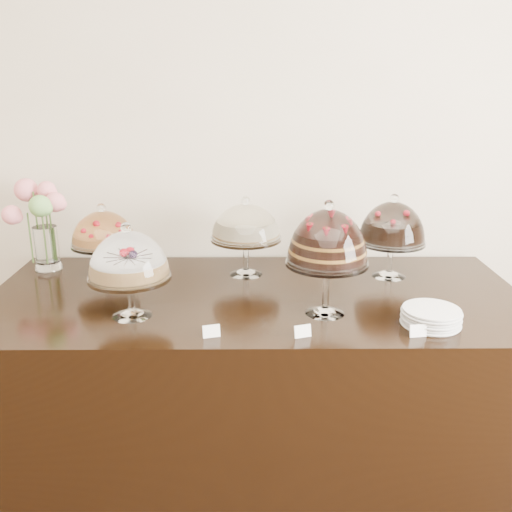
{
  "coord_description": "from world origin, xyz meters",
  "views": [
    {
      "loc": [
        0.05,
        0.25,
        1.76
      ],
      "look_at": [
        0.07,
        2.4,
        1.08
      ],
      "focal_mm": 40.0,
      "sensor_mm": 36.0,
      "label": 1
    }
  ],
  "objects_px": {
    "cake_stand_choco_layer": "(328,242)",
    "cake_stand_fruit_tart": "(103,232)",
    "display_counter": "(256,390)",
    "cake_stand_cheesecake": "(246,225)",
    "cake_stand_sugar_sponge": "(129,260)",
    "flower_vase": "(39,218)",
    "cake_stand_dark_choco": "(392,226)",
    "plate_stack": "(431,317)"
  },
  "relations": [
    {
      "from": "cake_stand_choco_layer",
      "to": "cake_stand_fruit_tart",
      "type": "height_order",
      "value": "cake_stand_choco_layer"
    },
    {
      "from": "display_counter",
      "to": "cake_stand_choco_layer",
      "type": "bearing_deg",
      "value": -37.89
    },
    {
      "from": "cake_stand_cheesecake",
      "to": "cake_stand_choco_layer",
      "type": "bearing_deg",
      "value": -55.97
    },
    {
      "from": "display_counter",
      "to": "cake_stand_sugar_sponge",
      "type": "distance_m",
      "value": 0.85
    },
    {
      "from": "cake_stand_fruit_tart",
      "to": "flower_vase",
      "type": "distance_m",
      "value": 0.34
    },
    {
      "from": "cake_stand_cheesecake",
      "to": "cake_stand_dark_choco",
      "type": "relative_size",
      "value": 0.96
    },
    {
      "from": "flower_vase",
      "to": "plate_stack",
      "type": "xyz_separation_m",
      "value": [
        1.61,
        -0.65,
        -0.21
      ]
    },
    {
      "from": "display_counter",
      "to": "cake_stand_choco_layer",
      "type": "relative_size",
      "value": 5.02
    },
    {
      "from": "flower_vase",
      "to": "plate_stack",
      "type": "distance_m",
      "value": 1.75
    },
    {
      "from": "cake_stand_sugar_sponge",
      "to": "cake_stand_fruit_tart",
      "type": "bearing_deg",
      "value": 114.57
    },
    {
      "from": "display_counter",
      "to": "cake_stand_choco_layer",
      "type": "distance_m",
      "value": 0.8
    },
    {
      "from": "flower_vase",
      "to": "plate_stack",
      "type": "height_order",
      "value": "flower_vase"
    },
    {
      "from": "flower_vase",
      "to": "cake_stand_dark_choco",
      "type": "bearing_deg",
      "value": -4.45
    },
    {
      "from": "cake_stand_cheesecake",
      "to": "flower_vase",
      "type": "height_order",
      "value": "flower_vase"
    },
    {
      "from": "cake_stand_sugar_sponge",
      "to": "cake_stand_cheesecake",
      "type": "xyz_separation_m",
      "value": [
        0.42,
        0.47,
        0.01
      ]
    },
    {
      "from": "display_counter",
      "to": "cake_stand_fruit_tart",
      "type": "xyz_separation_m",
      "value": [
        -0.67,
        0.22,
        0.66
      ]
    },
    {
      "from": "cake_stand_dark_choco",
      "to": "display_counter",
      "type": "bearing_deg",
      "value": -160.4
    },
    {
      "from": "cake_stand_dark_choco",
      "to": "cake_stand_fruit_tart",
      "type": "relative_size",
      "value": 1.12
    },
    {
      "from": "cake_stand_choco_layer",
      "to": "cake_stand_cheesecake",
      "type": "bearing_deg",
      "value": 124.03
    },
    {
      "from": "cake_stand_dark_choco",
      "to": "flower_vase",
      "type": "height_order",
      "value": "flower_vase"
    },
    {
      "from": "plate_stack",
      "to": "cake_stand_cheesecake",
      "type": "bearing_deg",
      "value": 140.26
    },
    {
      "from": "cake_stand_sugar_sponge",
      "to": "flower_vase",
      "type": "xyz_separation_m",
      "value": [
        -0.52,
        0.56,
        0.02
      ]
    },
    {
      "from": "cake_stand_sugar_sponge",
      "to": "flower_vase",
      "type": "bearing_deg",
      "value": 132.95
    },
    {
      "from": "cake_stand_dark_choco",
      "to": "cake_stand_sugar_sponge",
      "type": "bearing_deg",
      "value": -157.88
    },
    {
      "from": "cake_stand_choco_layer",
      "to": "flower_vase",
      "type": "bearing_deg",
      "value": 156.58
    },
    {
      "from": "display_counter",
      "to": "flower_vase",
      "type": "distance_m",
      "value": 1.25
    },
    {
      "from": "cake_stand_choco_layer",
      "to": "plate_stack",
      "type": "xyz_separation_m",
      "value": [
        0.37,
        -0.11,
        -0.25
      ]
    },
    {
      "from": "cake_stand_sugar_sponge",
      "to": "cake_stand_fruit_tart",
      "type": "xyz_separation_m",
      "value": [
        -0.2,
        0.44,
        -0.01
      ]
    },
    {
      "from": "display_counter",
      "to": "flower_vase",
      "type": "relative_size",
      "value": 5.37
    },
    {
      "from": "cake_stand_fruit_tart",
      "to": "cake_stand_choco_layer",
      "type": "bearing_deg",
      "value": -24.69
    },
    {
      "from": "cake_stand_sugar_sponge",
      "to": "cake_stand_cheesecake",
      "type": "relative_size",
      "value": 1.01
    },
    {
      "from": "cake_stand_cheesecake",
      "to": "flower_vase",
      "type": "bearing_deg",
      "value": 174.51
    },
    {
      "from": "display_counter",
      "to": "cake_stand_fruit_tart",
      "type": "relative_size",
      "value": 6.59
    },
    {
      "from": "cake_stand_choco_layer",
      "to": "cake_stand_fruit_tart",
      "type": "bearing_deg",
      "value": 155.31
    },
    {
      "from": "display_counter",
      "to": "plate_stack",
      "type": "xyz_separation_m",
      "value": [
        0.63,
        -0.31,
        0.48
      ]
    },
    {
      "from": "cake_stand_cheesecake",
      "to": "cake_stand_fruit_tart",
      "type": "distance_m",
      "value": 0.63
    },
    {
      "from": "cake_stand_dark_choco",
      "to": "flower_vase",
      "type": "xyz_separation_m",
      "value": [
        -1.58,
        0.12,
        0.01
      ]
    },
    {
      "from": "cake_stand_dark_choco",
      "to": "cake_stand_fruit_tart",
      "type": "bearing_deg",
      "value": 179.48
    },
    {
      "from": "cake_stand_choco_layer",
      "to": "plate_stack",
      "type": "relative_size",
      "value": 2.09
    },
    {
      "from": "cake_stand_choco_layer",
      "to": "flower_vase",
      "type": "relative_size",
      "value": 1.07
    },
    {
      "from": "cake_stand_cheesecake",
      "to": "plate_stack",
      "type": "distance_m",
      "value": 0.9
    },
    {
      "from": "plate_stack",
      "to": "cake_stand_sugar_sponge",
      "type": "bearing_deg",
      "value": 175.15
    }
  ]
}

